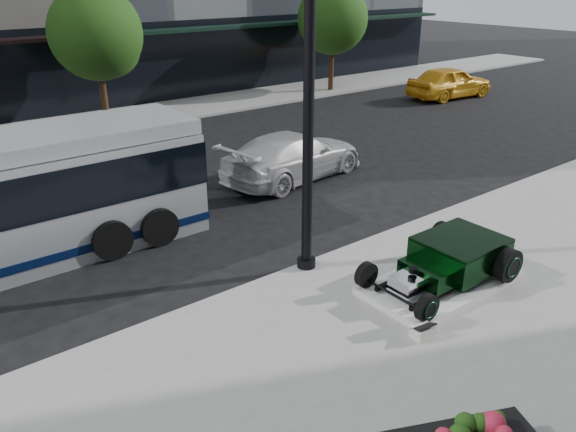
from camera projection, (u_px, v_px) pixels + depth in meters
ground at (262, 234)px, 14.48m from camera, size 120.00×120.00×0.00m
sidewalk_far at (77, 125)px, 24.59m from camera, size 70.00×4.00×0.12m
street_trees at (99, 37)px, 23.09m from camera, size 29.80×3.80×5.70m
display_plinth at (440, 283)px, 11.83m from camera, size 3.40×1.80×0.15m
hot_rod at (453, 257)px, 11.82m from camera, size 3.22×2.00×0.81m
info_plaque at (423, 331)px, 10.14m from camera, size 0.44×0.36×0.31m
lamppost at (308, 113)px, 11.25m from camera, size 0.42×0.42×7.57m
white_sedan at (294, 156)px, 18.14m from camera, size 5.48×2.85×1.52m
yellow_taxi at (450, 82)px, 29.86m from camera, size 5.09×2.41×1.68m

